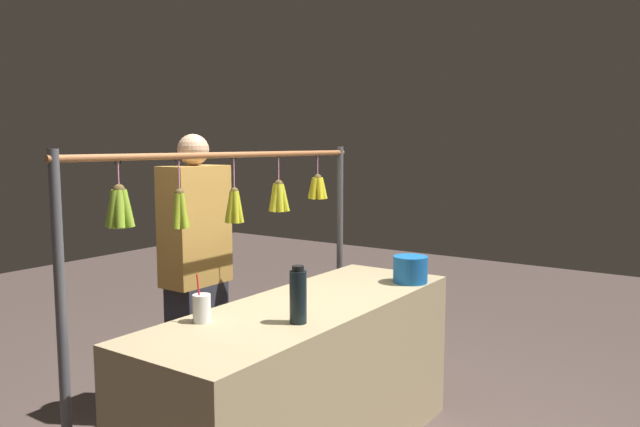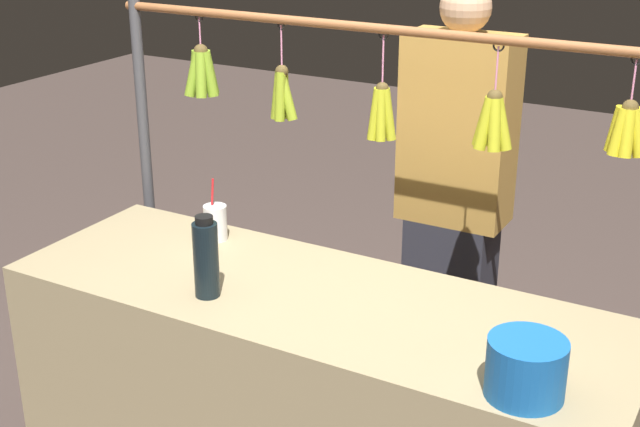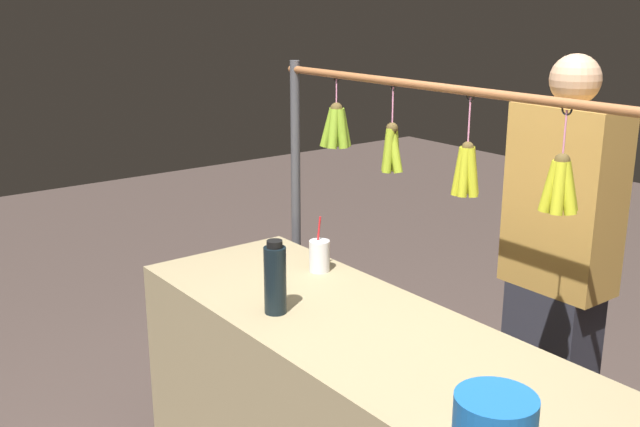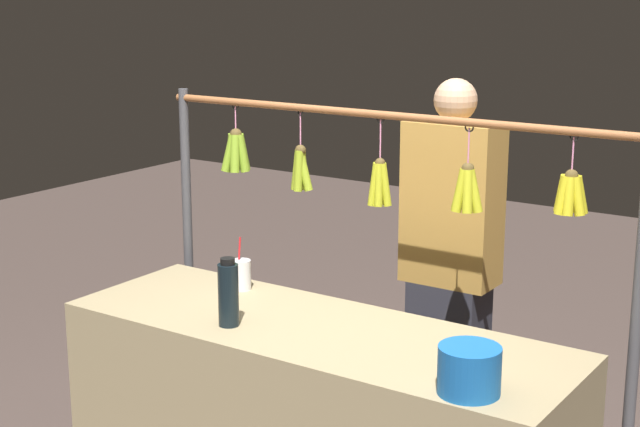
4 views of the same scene
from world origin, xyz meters
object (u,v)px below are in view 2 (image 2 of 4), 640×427
object	(u,v)px
water_bottle	(206,258)
drink_cup	(215,222)
vendor_person	(453,210)
blue_bucket	(526,368)

from	to	relation	value
water_bottle	drink_cup	world-z (taller)	water_bottle
water_bottle	vendor_person	size ratio (longest dim) A/B	0.15
drink_cup	water_bottle	bearing A→B (deg)	122.46
water_bottle	blue_bucket	bearing A→B (deg)	176.66
vendor_person	drink_cup	bearing A→B (deg)	47.63
blue_bucket	drink_cup	size ratio (longest dim) A/B	0.90
blue_bucket	vendor_person	distance (m)	1.30
blue_bucket	drink_cup	bearing A→B (deg)	-18.94
water_bottle	drink_cup	size ratio (longest dim) A/B	1.18
blue_bucket	drink_cup	world-z (taller)	drink_cup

